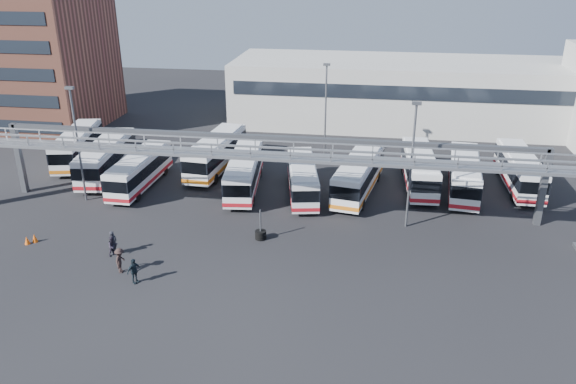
# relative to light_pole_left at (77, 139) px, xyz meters

# --- Properties ---
(ground) EXTENTS (140.00, 140.00, 0.00)m
(ground) POSITION_rel_light_pole_left_xyz_m (16.00, -8.00, -5.73)
(ground) COLOR black
(ground) RESTS_ON ground
(gantry) EXTENTS (51.40, 5.15, 7.10)m
(gantry) POSITION_rel_light_pole_left_xyz_m (16.00, -2.13, -0.22)
(gantry) COLOR gray
(gantry) RESTS_ON ground
(apartment_building) EXTENTS (18.00, 15.00, 16.00)m
(apartment_building) POSITION_rel_light_pole_left_xyz_m (-18.00, 22.00, 2.27)
(apartment_building) COLOR brown
(apartment_building) RESTS_ON ground
(warehouse) EXTENTS (42.00, 14.00, 8.00)m
(warehouse) POSITION_rel_light_pole_left_xyz_m (28.00, 30.00, -1.73)
(warehouse) COLOR #9E9E99
(warehouse) RESTS_ON ground
(light_pole_left) EXTENTS (0.70, 0.35, 10.21)m
(light_pole_left) POSITION_rel_light_pole_left_xyz_m (0.00, 0.00, 0.00)
(light_pole_left) COLOR #4C4F54
(light_pole_left) RESTS_ON ground
(light_pole_mid) EXTENTS (0.70, 0.35, 10.21)m
(light_pole_mid) POSITION_rel_light_pole_left_xyz_m (28.00, -1.00, 0.00)
(light_pole_mid) COLOR #4C4F54
(light_pole_mid) RESTS_ON ground
(light_pole_back) EXTENTS (0.70, 0.35, 10.21)m
(light_pole_back) POSITION_rel_light_pole_left_xyz_m (20.00, 14.00, 0.00)
(light_pole_back) COLOR #4C4F54
(light_pole_back) RESTS_ON ground
(bus_0) EXTENTS (4.73, 11.21, 3.32)m
(bus_0) POSITION_rel_light_pole_left_xyz_m (-5.60, 9.45, -3.89)
(bus_0) COLOR silver
(bus_0) RESTS_ON ground
(bus_1) EXTENTS (3.94, 11.50, 3.42)m
(bus_1) POSITION_rel_light_pole_left_xyz_m (-0.79, 6.14, -3.83)
(bus_1) COLOR silver
(bus_1) RESTS_ON ground
(bus_2) EXTENTS (2.60, 10.40, 3.15)m
(bus_2) POSITION_rel_light_pole_left_xyz_m (3.65, 3.75, -3.99)
(bus_2) COLOR silver
(bus_2) RESTS_ON ground
(bus_3) EXTENTS (3.67, 11.63, 3.47)m
(bus_3) POSITION_rel_light_pole_left_xyz_m (9.49, 9.23, -3.81)
(bus_3) COLOR silver
(bus_3) RESTS_ON ground
(bus_4) EXTENTS (3.64, 11.01, 3.28)m
(bus_4) POSITION_rel_light_pole_left_xyz_m (13.46, 4.49, -3.91)
(bus_4) COLOR silver
(bus_4) RESTS_ON ground
(bus_5) EXTENTS (4.20, 10.38, 3.07)m
(bus_5) POSITION_rel_light_pole_left_xyz_m (18.90, 4.16, -4.03)
(bus_5) COLOR silver
(bus_5) RESTS_ON ground
(bus_6) EXTENTS (4.53, 11.43, 3.39)m
(bus_6) POSITION_rel_light_pole_left_xyz_m (23.91, 5.32, -3.85)
(bus_6) COLOR silver
(bus_6) RESTS_ON ground
(bus_7) EXTENTS (3.00, 11.04, 3.33)m
(bus_7) POSITION_rel_light_pole_left_xyz_m (29.45, 7.90, -3.89)
(bus_7) COLOR silver
(bus_7) RESTS_ON ground
(bus_8) EXTENTS (3.65, 11.07, 3.30)m
(bus_8) POSITION_rel_light_pole_left_xyz_m (33.40, 7.00, -3.90)
(bus_8) COLOR silver
(bus_8) RESTS_ON ground
(bus_9) EXTENTS (2.57, 10.86, 3.30)m
(bus_9) POSITION_rel_light_pole_left_xyz_m (38.65, 9.02, -3.90)
(bus_9) COLOR silver
(bus_9) RESTS_ON ground
(pedestrian_a) EXTENTS (0.55, 0.73, 1.80)m
(pedestrian_a) POSITION_rel_light_pole_left_xyz_m (6.74, -8.81, -4.83)
(pedestrian_a) COLOR black
(pedestrian_a) RESTS_ON ground
(pedestrian_b) EXTENTS (0.92, 0.94, 1.53)m
(pedestrian_b) POSITION_rel_light_pole_left_xyz_m (6.81, -9.09, -4.96)
(pedestrian_b) COLOR #241F2B
(pedestrian_b) RESTS_ON ground
(pedestrian_c) EXTENTS (0.77, 1.23, 1.82)m
(pedestrian_c) POSITION_rel_light_pole_left_xyz_m (8.36, -11.22, -4.82)
(pedestrian_c) COLOR black
(pedestrian_c) RESTS_ON ground
(pedestrian_d) EXTENTS (0.89, 1.13, 1.79)m
(pedestrian_d) POSITION_rel_light_pole_left_xyz_m (9.83, -12.38, -4.83)
(pedestrian_d) COLOR black
(pedestrian_d) RESTS_ON ground
(cone_left) EXTENTS (0.47, 0.47, 0.67)m
(cone_left) POSITION_rel_light_pole_left_xyz_m (-0.03, -8.05, -5.39)
(cone_left) COLOR #E8570C
(cone_left) RESTS_ON ground
(cone_right) EXTENTS (0.52, 0.52, 0.63)m
(cone_right) POSITION_rel_light_pole_left_xyz_m (-0.42, -8.45, -5.41)
(cone_right) COLOR #E8570C
(cone_right) RESTS_ON ground
(tire_stack) EXTENTS (0.86, 0.86, 2.47)m
(tire_stack) POSITION_rel_light_pole_left_xyz_m (16.87, -4.93, -5.31)
(tire_stack) COLOR black
(tire_stack) RESTS_ON ground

